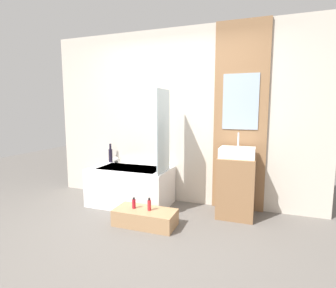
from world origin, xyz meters
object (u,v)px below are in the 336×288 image
(vase_tall_dark, at_px, (111,155))
(bathtub, at_px, (131,186))
(sink, at_px, (237,152))
(bottle_soap_secondary, at_px, (149,205))
(vase_round_light, at_px, (116,160))
(bottle_soap_primary, at_px, (134,203))
(wooden_step_bench, at_px, (145,217))

(vase_tall_dark, bearing_deg, bathtub, -27.95)
(sink, xyz_separation_m, bottle_soap_secondary, (-0.96, -0.69, -0.59))
(bathtub, distance_m, sink, 1.63)
(vase_round_light, height_order, bottle_soap_secondary, vase_round_light)
(bottle_soap_primary, xyz_separation_m, bottle_soap_secondary, (0.21, 0.00, 0.01))
(bathtub, xyz_separation_m, bottle_soap_primary, (0.35, -0.59, -0.02))
(bathtub, xyz_separation_m, sink, (1.52, 0.09, 0.58))
(sink, xyz_separation_m, vase_round_light, (-1.92, 0.16, -0.25))
(bottle_soap_primary, bearing_deg, wooden_step_bench, 0.00)
(bathtub, xyz_separation_m, wooden_step_bench, (0.50, -0.59, -0.18))
(vase_round_light, distance_m, bottle_soap_primary, 1.18)
(bathtub, xyz_separation_m, bottle_soap_secondary, (0.56, -0.59, -0.01))
(vase_tall_dark, height_order, bottle_soap_secondary, vase_tall_dark)
(bathtub, distance_m, vase_tall_dark, 0.70)
(sink, xyz_separation_m, vase_tall_dark, (-2.03, 0.17, -0.18))
(vase_round_light, xyz_separation_m, bottle_soap_secondary, (0.96, -0.84, -0.34))
(wooden_step_bench, distance_m, sink, 1.45)
(sink, bearing_deg, bathtub, -176.44)
(sink, distance_m, vase_tall_dark, 2.05)
(bathtub, height_order, vase_round_light, vase_round_light)
(bottle_soap_primary, bearing_deg, vase_round_light, 131.52)
(vase_round_light, distance_m, bottle_soap_secondary, 1.32)
(wooden_step_bench, relative_size, vase_round_light, 7.87)
(bottle_soap_primary, bearing_deg, vase_tall_dark, 134.95)
(vase_round_light, bearing_deg, wooden_step_bench, -43.18)
(sink, distance_m, vase_round_light, 1.94)
(vase_round_light, bearing_deg, bathtub, -32.52)
(vase_round_light, height_order, bottle_soap_primary, vase_round_light)
(vase_tall_dark, bearing_deg, bottle_soap_secondary, -38.86)
(vase_tall_dark, distance_m, bottle_soap_primary, 1.29)
(wooden_step_bench, xyz_separation_m, bottle_soap_primary, (-0.15, 0.00, 0.16))
(bathtub, relative_size, bottle_soap_primary, 8.49)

